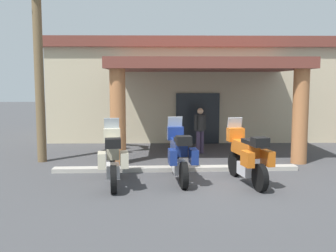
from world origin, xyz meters
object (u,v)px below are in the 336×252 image
Objects in this scene: motorcycle_blue at (179,154)px; palm_tree_roadside at (37,4)px; pedestrian at (200,127)px; motel_building at (193,88)px; motorcycle_cream at (113,157)px; motorcycle_orange at (247,156)px.

motorcycle_blue is 0.34× the size of palm_tree_roadside.
pedestrian is at bearing 12.66° from palm_tree_roadside.
palm_tree_roadside is at bearing 53.73° from motorcycle_blue.
motel_building reaches higher than motorcycle_cream.
motorcycle_cream and motorcycle_blue have the same top height.
palm_tree_roadside is (-5.27, -1.18, 4.03)m from pedestrian.
motorcycle_cream is at bearing -68.02° from pedestrian.
motel_building is 4.98m from pedestrian.
motel_building is at bearing 142.07° from pedestrian.
motorcycle_blue is 1.35× the size of pedestrian.
motorcycle_orange is 1.35× the size of pedestrian.
motorcycle_blue is 1.01× the size of motorcycle_orange.
motel_building reaches higher than motorcycle_orange.
palm_tree_roadside is at bearing -112.06° from pedestrian.
motel_building reaches higher than motorcycle_blue.
motorcycle_blue is at bearing -49.95° from pedestrian.
motel_building reaches higher than pedestrian.
palm_tree_roadside is at bearing 53.37° from motorcycle_orange.
motorcycle_orange is (0.38, -8.98, -1.56)m from motel_building.
motorcycle_cream is 1.00× the size of motorcycle_orange.
motorcycle_blue is at bearing -96.79° from motel_building.
pedestrian is at bearing -91.34° from motel_building.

